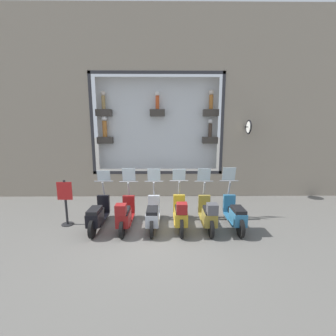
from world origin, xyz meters
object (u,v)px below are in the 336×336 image
(scooter_red_4, at_px, (125,214))
(shop_sign_post, at_px, (66,202))
(scooter_yellow_2, at_px, (180,214))
(scooter_silver_3, at_px, (153,215))
(scooter_black_5, at_px, (98,215))
(scooter_olive_1, at_px, (208,214))
(scooter_teal_0, at_px, (235,214))

(scooter_red_4, bearing_deg, shop_sign_post, 79.22)
(scooter_yellow_2, bearing_deg, scooter_red_4, 90.23)
(scooter_silver_3, distance_m, scooter_red_4, 0.81)
(scooter_yellow_2, height_order, scooter_red_4, scooter_red_4)
(scooter_yellow_2, height_order, scooter_black_5, scooter_yellow_2)
(scooter_olive_1, bearing_deg, scooter_red_4, 90.04)
(scooter_silver_3, distance_m, shop_sign_post, 2.71)
(scooter_teal_0, distance_m, scooter_olive_1, 0.81)
(scooter_red_4, bearing_deg, scooter_silver_3, -85.56)
(scooter_yellow_2, xyz_separation_m, shop_sign_post, (0.35, 3.48, 0.26))
(scooter_silver_3, xyz_separation_m, scooter_red_4, (-0.06, 0.81, 0.04))
(scooter_olive_1, xyz_separation_m, scooter_silver_3, (0.06, 1.62, -0.04))
(scooter_silver_3, bearing_deg, scooter_yellow_2, -93.97)
(scooter_olive_1, bearing_deg, scooter_teal_0, -85.47)
(scooter_silver_3, height_order, scooter_red_4, scooter_red_4)
(scooter_olive_1, relative_size, scooter_red_4, 1.00)
(scooter_silver_3, bearing_deg, scooter_red_4, 94.44)
(scooter_silver_3, distance_m, scooter_black_5, 1.62)
(scooter_red_4, relative_size, shop_sign_post, 1.27)
(scooter_olive_1, height_order, scooter_yellow_2, scooter_olive_1)
(scooter_teal_0, height_order, scooter_red_4, scooter_teal_0)
(scooter_red_4, xyz_separation_m, scooter_black_5, (0.06, 0.81, -0.04))
(scooter_olive_1, xyz_separation_m, scooter_black_5, (0.06, 3.24, -0.04))
(scooter_teal_0, xyz_separation_m, scooter_yellow_2, (-0.06, 1.62, 0.04))
(scooter_teal_0, relative_size, scooter_red_4, 1.00)
(scooter_olive_1, height_order, scooter_red_4, scooter_red_4)
(scooter_olive_1, bearing_deg, scooter_black_5, 88.93)
(scooter_yellow_2, relative_size, scooter_red_4, 1.01)
(scooter_silver_3, xyz_separation_m, shop_sign_post, (0.29, 2.67, 0.31))
(scooter_olive_1, distance_m, shop_sign_post, 4.32)
(scooter_teal_0, xyz_separation_m, scooter_black_5, (-0.00, 4.05, -0.01))
(scooter_yellow_2, xyz_separation_m, scooter_black_5, (0.06, 2.43, -0.05))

